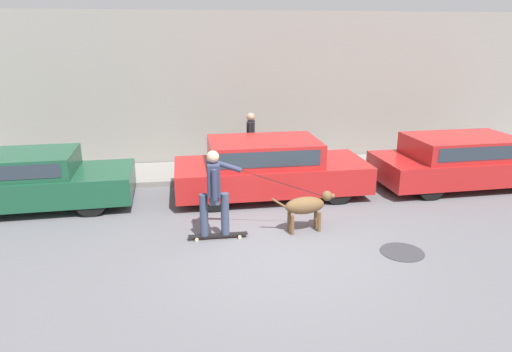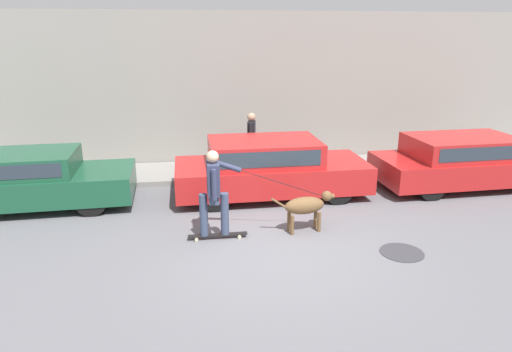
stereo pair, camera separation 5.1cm
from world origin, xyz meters
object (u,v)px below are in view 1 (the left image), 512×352
object	(u,v)px
parked_car_2	(464,161)
skateboarder	(215,190)
dog	(306,206)
parked_car_1	(269,168)
pedestrian_with_bag	(251,139)
parked_car_0	(27,181)

from	to	relation	value
parked_car_2	skateboarder	size ratio (longest dim) A/B	1.70
dog	parked_car_2	bearing A→B (deg)	17.77
parked_car_1	pedestrian_with_bag	world-z (taller)	pedestrian_with_bag
skateboarder	dog	bearing A→B (deg)	3.06
dog	pedestrian_with_bag	bearing A→B (deg)	91.53
parked_car_0	parked_car_1	distance (m)	5.35
parked_car_2	dog	bearing A→B (deg)	-157.07
parked_car_1	pedestrian_with_bag	bearing A→B (deg)	96.77
dog	pedestrian_with_bag	distance (m)	3.79
parked_car_1	dog	world-z (taller)	parked_car_1
parked_car_1	parked_car_2	distance (m)	4.96
parked_car_2	skateboarder	world-z (taller)	skateboarder
parked_car_1	parked_car_2	size ratio (longest dim) A/B	0.98
parked_car_1	skateboarder	bearing A→B (deg)	-122.89
parked_car_2	pedestrian_with_bag	distance (m)	5.42
parked_car_0	parked_car_2	bearing A→B (deg)	-2.24
parked_car_2	skateboarder	bearing A→B (deg)	-162.59
dog	parked_car_1	bearing A→B (deg)	92.31
parked_car_0	pedestrian_with_bag	size ratio (longest dim) A/B	2.80
dog	skateboarder	distance (m)	1.81
dog	pedestrian_with_bag	size ratio (longest dim) A/B	0.81
dog	skateboarder	bearing A→B (deg)	176.13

